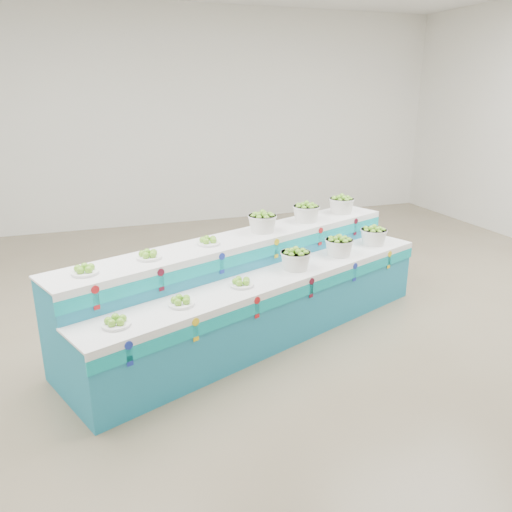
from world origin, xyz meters
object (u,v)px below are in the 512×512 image
object	(u,v)px
basket_lower_left	(296,259)
basket_upper_right	(341,204)
display_stand	(256,288)
plate_upper_mid	(148,254)

from	to	relation	value
basket_lower_left	basket_upper_right	distance (m)	1.49
basket_lower_left	basket_upper_right	size ratio (longest dim) A/B	1.00
basket_upper_right	display_stand	bearing A→B (deg)	-149.12
basket_lower_left	plate_upper_mid	size ratio (longest dim) A/B	1.34
basket_lower_left	plate_upper_mid	bearing A→B (deg)	-178.15
display_stand	basket_upper_right	size ratio (longest dim) A/B	13.26
display_stand	plate_upper_mid	xyz separation A→B (m)	(-1.13, -0.17, 0.56)
display_stand	plate_upper_mid	distance (m)	1.27
display_stand	basket_upper_right	distance (m)	1.82
basket_lower_left	plate_upper_mid	distance (m)	1.55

